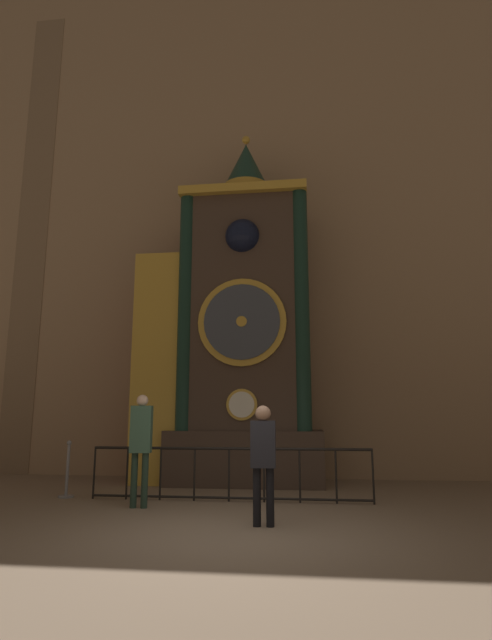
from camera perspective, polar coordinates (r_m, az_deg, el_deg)
ground_plane at (r=6.71m, az=-1.67°, el=-23.47°), size 28.00×28.00×0.00m
cathedral_back_wall at (r=13.98m, az=2.03°, el=14.40°), size 24.00×0.32×14.90m
clock_tower at (r=11.57m, az=-1.72°, el=-1.34°), size 4.23×1.83×8.36m
railing_fence at (r=9.17m, az=-1.96°, el=-16.85°), size 4.99×0.05×0.92m
visitor_near at (r=8.66m, az=-11.92°, el=-13.17°), size 0.37×0.26×1.81m
visitor_far at (r=7.11m, az=1.98°, el=-14.89°), size 0.35×0.23×1.60m
stanchion_post at (r=10.17m, az=-19.78°, el=-16.71°), size 0.28×0.28×1.01m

